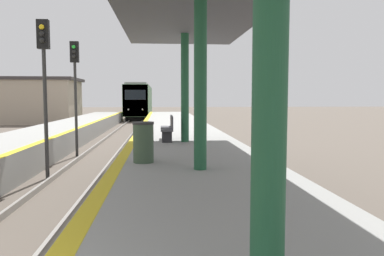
% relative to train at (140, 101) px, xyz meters
% --- Properties ---
extents(train, '(2.72, 16.79, 4.24)m').
position_rel_train_xyz_m(train, '(0.00, 0.00, 0.00)').
color(train, black).
rests_on(train, ground).
extents(signal_mid, '(0.36, 0.31, 5.02)m').
position_rel_train_xyz_m(signal_mid, '(-0.97, -36.06, 1.32)').
color(signal_mid, '#2D2D2D').
rests_on(signal_mid, ground).
extents(signal_far, '(0.36, 0.31, 5.02)m').
position_rel_train_xyz_m(signal_far, '(-1.03, -31.49, 1.32)').
color(signal_far, '#2D2D2D').
rests_on(signal_far, ground).
extents(trash_bin, '(0.53, 0.53, 1.00)m').
position_rel_train_xyz_m(trash_bin, '(2.25, -39.08, -0.65)').
color(trash_bin, '#384C38').
rests_on(trash_bin, platform_right).
extents(bench, '(0.44, 1.81, 0.92)m').
position_rel_train_xyz_m(bench, '(2.96, -34.38, -0.66)').
color(bench, '#4C4C51').
rests_on(bench, platform_right).
extents(station_building, '(13.29, 6.50, 4.56)m').
position_rel_train_xyz_m(station_building, '(-12.32, -9.01, 0.14)').
color(station_building, tan).
rests_on(station_building, ground).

